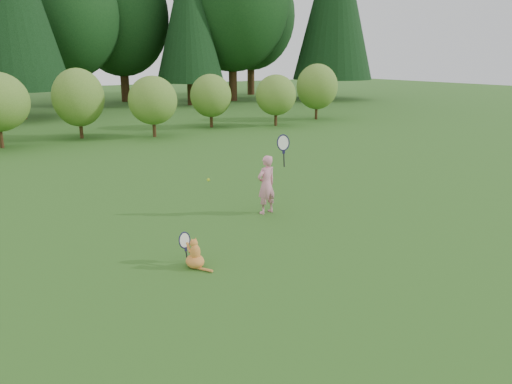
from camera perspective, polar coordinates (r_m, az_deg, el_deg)
ground at (r=9.01m, az=1.74°, el=-5.61°), size 100.00×100.00×0.00m
shrub_row at (r=20.54m, az=-19.79°, el=9.36°), size 28.00×3.00×2.80m
child at (r=10.39m, az=1.25°, el=1.01°), size 0.70×0.41×1.86m
cat at (r=7.92m, az=-7.07°, el=-6.84°), size 0.33×0.62×0.65m
tennis_ball at (r=10.35m, az=-5.45°, el=1.39°), size 0.07×0.07×0.07m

